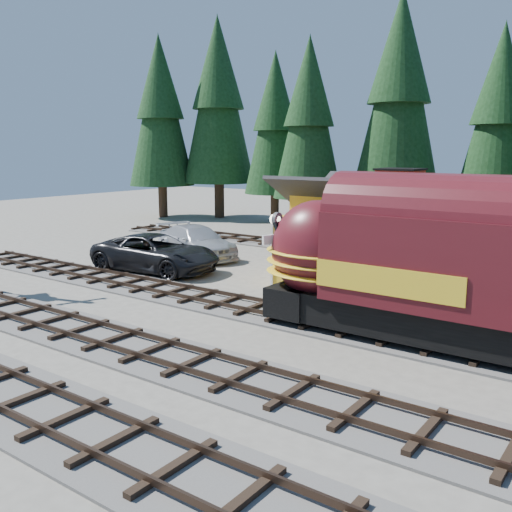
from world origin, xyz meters
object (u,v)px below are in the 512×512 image
Objects in this scene: pickup_truck_a at (156,253)px; locomotive at (476,277)px; caboose at (384,217)px; depot at (422,229)px; pickup_truck_b at (197,242)px.

locomotive is at bearing -106.42° from pickup_truck_a.
caboose reaches higher than locomotive.
depot is 0.80× the size of locomotive.
caboose is at bearing 123.16° from locomotive.
pickup_truck_a is at bearing -165.40° from depot.
locomotive is 16.72m from caboose.
locomotive is 2.23× the size of pickup_truck_a.
caboose is at bearing -35.28° from pickup_truck_b.
pickup_truck_b is (-18.25, 7.32, -1.58)m from locomotive.
depot is at bearing 122.19° from locomotive.
locomotive reaches higher than pickup_truck_b.
depot is 1.35× the size of caboose.
depot is 1.80× the size of pickup_truck_a.
pickup_truck_b is (-9.10, -6.68, -1.52)m from caboose.
pickup_truck_a is at bearing 170.02° from locomotive.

